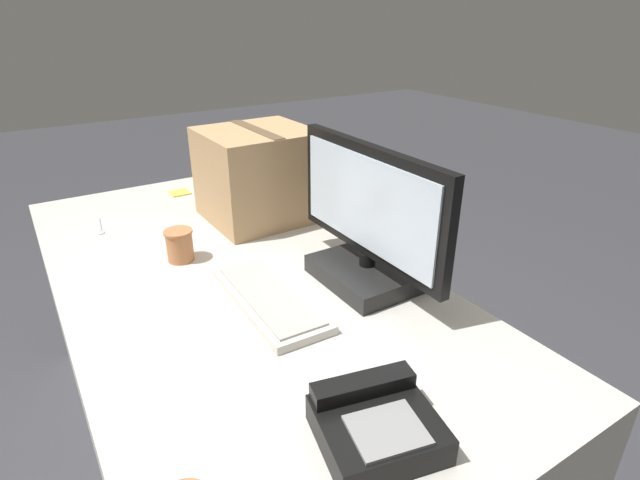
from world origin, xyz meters
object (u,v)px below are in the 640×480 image
Objects in this scene: cardboard_box at (258,175)px; sticky_note_pad at (179,193)px; desk_phone at (376,424)px; spoon at (100,228)px; monitor at (368,229)px; keyboard at (270,298)px; paper_cup_left at (180,245)px.

sticky_note_pad is at bearing -156.61° from cardboard_box.
cardboard_box reaches higher than desk_phone.
desk_phone is 0.65× the size of cardboard_box.
desk_phone is 1.54× the size of spoon.
sticky_note_pad is (-0.96, -0.21, -0.15)m from monitor.
monitor reaches higher than spoon.
desk_phone reaches higher than spoon.
monitor is at bearing 42.90° from spoon.
keyboard is at bearing -23.84° from cardboard_box.
paper_cup_left reaches higher than spoon.
desk_phone is at bearing -35.35° from monitor.
paper_cup_left is 0.62× the size of spoon.
paper_cup_left is 0.41m from cardboard_box.
paper_cup_left is 1.28× the size of sticky_note_pad.
keyboard is 4.30× the size of paper_cup_left.
monitor reaches higher than sticky_note_pad.
keyboard is at bearing 17.88° from paper_cup_left.
monitor is at bearing 83.93° from keyboard.
desk_phone is 1.42m from sticky_note_pad.
paper_cup_left is at bearing -162.25° from desk_phone.
keyboard is 1.73× the size of desk_phone.
paper_cup_left is at bearing -62.85° from cardboard_box.
monitor is 0.57m from desk_phone.
monitor reaches higher than keyboard.
cardboard_box is (-0.57, -0.04, 0.00)m from monitor.
sticky_note_pad is at bearing -167.55° from monitor.
spoon is 0.40m from sticky_note_pad.
desk_phone is 1.07m from cardboard_box.
paper_cup_left is at bearing -17.34° from sticky_note_pad.
desk_phone is (0.45, -0.32, -0.12)m from monitor.
spoon is at bearing -157.47° from keyboard.
paper_cup_left is (-0.84, -0.07, 0.02)m from desk_phone.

